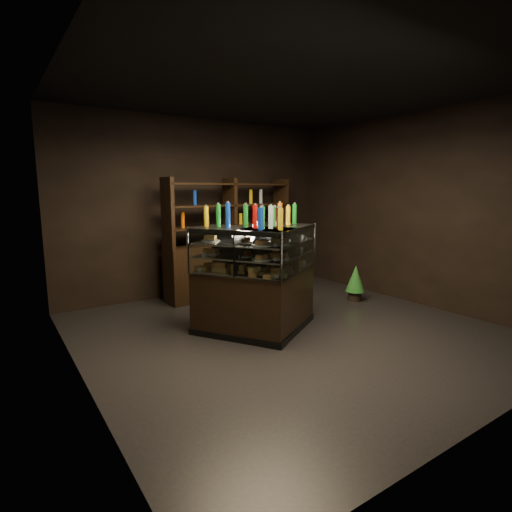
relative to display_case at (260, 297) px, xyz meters
The scene contains 7 objects.
ground 0.60m from the display_case, 29.54° to the right, with size 5.00×5.00×0.00m, color black.
room_shell 1.53m from the display_case, 29.54° to the right, with size 5.02×5.02×3.01m.
display_case is the anchor object (origin of this frame).
food_display 0.56m from the display_case, 103.50° to the right, with size 1.38×1.06×0.42m.
bottles_top 1.04m from the display_case, 76.50° to the left, with size 1.21×0.92×0.30m.
potted_conifer 2.16m from the display_case, ahead, with size 0.31×0.31×0.67m.
back_shelving 1.98m from the display_case, 70.78° to the left, with size 2.36×0.55×2.00m.
Camera 1 is at (-3.13, -3.86, 1.81)m, focal length 28.00 mm.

